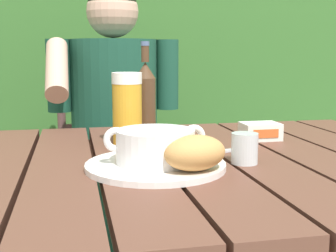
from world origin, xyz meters
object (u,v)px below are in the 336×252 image
(chair_near_diner, at_px, (112,169))
(beer_glass, at_px, (127,109))
(serving_plate, at_px, (156,165))
(table_knife, at_px, (204,153))
(water_glass_small, at_px, (245,148))
(person_eating, at_px, (115,119))
(bread_roll, at_px, (195,153))
(beer_bottle, at_px, (145,99))
(soup_bowl, at_px, (155,145))
(butter_tub, at_px, (260,131))

(chair_near_diner, bearing_deg, beer_glass, -91.44)
(serving_plate, distance_m, beer_glass, 0.27)
(serving_plate, distance_m, table_knife, 0.17)
(chair_near_diner, xyz_separation_m, table_knife, (0.14, -0.88, 0.26))
(beer_glass, distance_m, table_knife, 0.24)
(chair_near_diner, height_order, table_knife, chair_near_diner)
(beer_glass, distance_m, water_glass_small, 0.34)
(chair_near_diner, height_order, person_eating, person_eating)
(bread_roll, xyz_separation_m, beer_bottle, (-0.03, 0.41, 0.06))
(beer_bottle, distance_m, water_glass_small, 0.38)
(soup_bowl, relative_size, water_glass_small, 3.20)
(person_eating, distance_m, beer_bottle, 0.46)
(beer_glass, xyz_separation_m, water_glass_small, (0.22, -0.26, -0.06))
(soup_bowl, relative_size, beer_bottle, 0.80)
(beer_glass, bearing_deg, water_glass_small, -49.55)
(butter_tub, relative_size, table_knife, 0.60)
(person_eating, relative_size, soup_bowl, 5.80)
(beer_glass, bearing_deg, serving_plate, -84.28)
(serving_plate, xyz_separation_m, soup_bowl, (0.00, 0.00, 0.04))
(bread_roll, distance_m, water_glass_small, 0.15)
(soup_bowl, xyz_separation_m, beer_bottle, (0.03, 0.33, 0.06))
(person_eating, height_order, soup_bowl, person_eating)
(soup_bowl, bearing_deg, bread_roll, -49.40)
(table_knife, bearing_deg, serving_plate, -142.24)
(bread_roll, bearing_deg, table_knife, 68.23)
(soup_bowl, height_order, bread_roll, soup_bowl)
(beer_glass, xyz_separation_m, table_knife, (0.16, -0.15, -0.09))
(chair_near_diner, xyz_separation_m, beer_glass, (-0.02, -0.72, 0.35))
(soup_bowl, distance_m, bread_roll, 0.10)
(chair_near_diner, bearing_deg, beer_bottle, -86.32)
(person_eating, xyz_separation_m, soup_bowl, (0.01, -0.78, 0.06))
(person_eating, distance_m, soup_bowl, 0.78)
(soup_bowl, distance_m, table_knife, 0.17)
(serving_plate, xyz_separation_m, butter_tub, (0.33, 0.25, 0.02))
(chair_near_diner, relative_size, table_knife, 5.61)
(bread_roll, bearing_deg, person_eating, 94.91)
(chair_near_diner, height_order, beer_bottle, beer_bottle)
(chair_near_diner, distance_m, beer_bottle, 0.74)
(soup_bowl, bearing_deg, person_eating, 90.77)
(chair_near_diner, height_order, butter_tub, chair_near_diner)
(butter_tub, height_order, table_knife, butter_tub)
(water_glass_small, bearing_deg, soup_bowl, -179.50)
(butter_tub, bearing_deg, table_knife, -144.42)
(soup_bowl, xyz_separation_m, butter_tub, (0.33, 0.25, -0.03))
(beer_bottle, relative_size, table_knife, 1.57)
(serving_plate, bearing_deg, bread_roll, -49.40)
(serving_plate, distance_m, beer_bottle, 0.35)
(beer_bottle, relative_size, butter_tub, 2.62)
(soup_bowl, distance_m, butter_tub, 0.41)
(bread_roll, relative_size, beer_bottle, 0.59)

